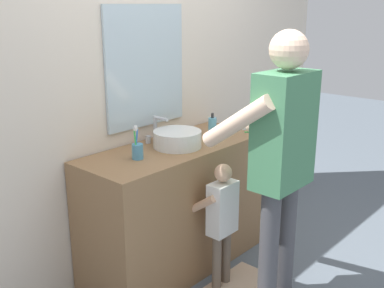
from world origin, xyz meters
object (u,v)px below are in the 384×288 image
(child_toddler, at_px, (221,215))
(adult_parent, at_px, (281,147))
(soap_bottle, at_px, (212,126))
(toothbrush_cup, at_px, (137,150))

(child_toddler, distance_m, adult_parent, 0.61)
(soap_bottle, relative_size, adult_parent, 0.10)
(toothbrush_cup, xyz_separation_m, soap_bottle, (0.72, -0.00, 0.01))
(toothbrush_cup, height_order, child_toddler, toothbrush_cup)
(soap_bottle, height_order, child_toddler, soap_bottle)
(adult_parent, bearing_deg, toothbrush_cup, 123.32)
(toothbrush_cup, relative_size, child_toddler, 0.24)
(soap_bottle, xyz_separation_m, adult_parent, (-0.25, -0.72, 0.05))
(soap_bottle, bearing_deg, child_toddler, -133.89)
(toothbrush_cup, bearing_deg, soap_bottle, -0.15)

